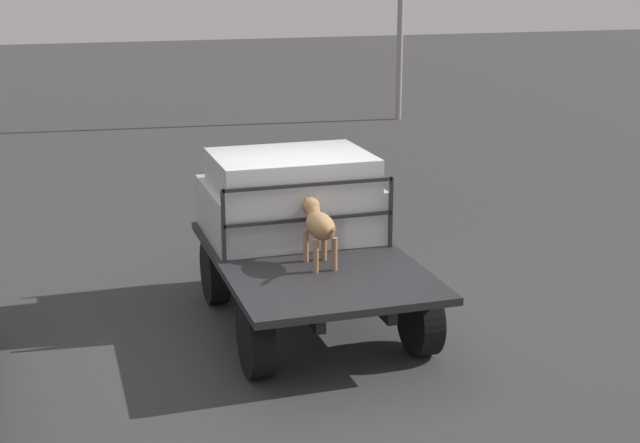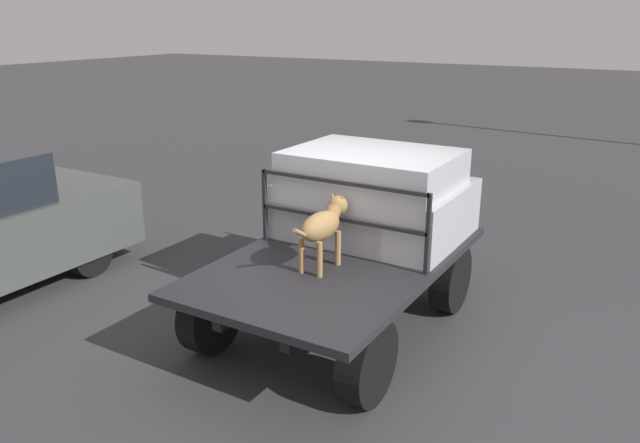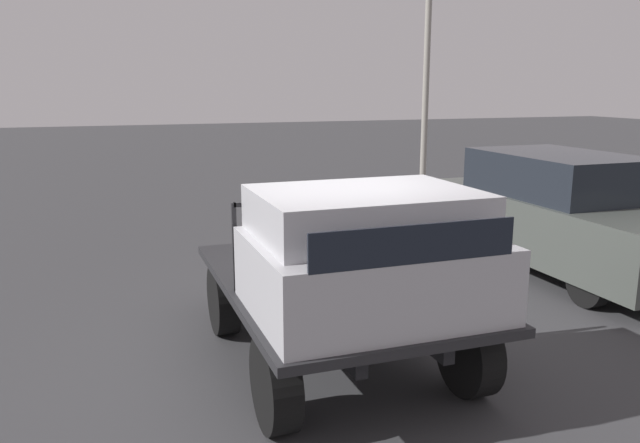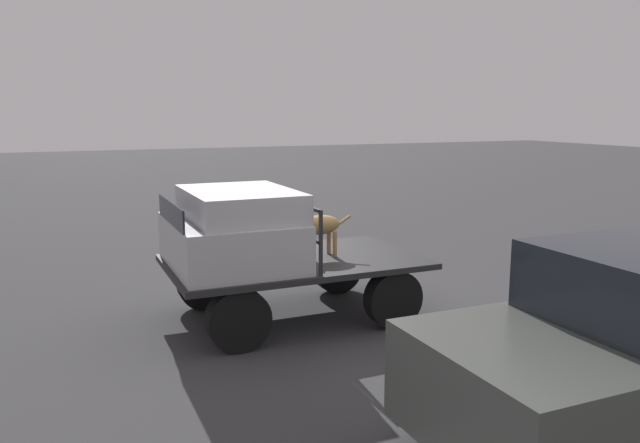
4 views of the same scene
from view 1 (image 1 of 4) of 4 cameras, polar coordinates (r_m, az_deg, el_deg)
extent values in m
plane|color=#38383A|center=(10.20, -0.62, -6.65)|extent=(80.00, 80.00, 0.00)
cylinder|color=black|center=(10.83, -6.73, -3.17)|extent=(0.78, 0.24, 0.78)
cylinder|color=black|center=(11.26, 2.11, -2.30)|extent=(0.78, 0.24, 0.78)
cylinder|color=black|center=(8.89, -4.13, -7.50)|extent=(0.78, 0.24, 0.78)
cylinder|color=black|center=(9.41, 6.43, -6.19)|extent=(0.78, 0.24, 0.78)
cube|color=black|center=(9.87, -2.66, -3.30)|extent=(3.15, 0.10, 0.18)
cube|color=black|center=(10.06, 1.36, -2.89)|extent=(3.15, 0.10, 0.18)
cube|color=#232326|center=(9.92, -0.63, -2.39)|extent=(3.42, 2.08, 0.08)
cube|color=#B7B7BC|center=(10.62, -2.00, 0.83)|extent=(1.57, 1.96, 0.62)
cube|color=#B7B7BC|center=(10.39, -1.86, 3.32)|extent=(1.33, 1.81, 0.38)
cube|color=black|center=(11.25, -3.08, 4.00)|extent=(0.02, 1.61, 0.28)
cube|color=#232326|center=(9.59, -6.19, -0.32)|extent=(0.04, 0.04, 0.82)
cube|color=#232326|center=(10.11, 4.54, 0.60)|extent=(0.04, 0.04, 0.82)
cube|color=#232326|center=(9.70, -0.69, 2.37)|extent=(0.04, 1.92, 0.04)
cube|color=#232326|center=(9.80, -0.68, 0.15)|extent=(0.04, 1.92, 0.04)
cylinder|color=#9E7547|center=(9.64, -0.91, -1.57)|extent=(0.06, 0.06, 0.36)
cylinder|color=#9E7547|center=(9.69, 0.26, -1.46)|extent=(0.06, 0.06, 0.36)
cylinder|color=#9E7547|center=(9.31, -0.27, -2.22)|extent=(0.06, 0.06, 0.36)
cylinder|color=#9E7547|center=(9.37, 0.93, -2.10)|extent=(0.06, 0.06, 0.36)
ellipsoid|color=olive|center=(9.42, 0.00, -0.28)|extent=(0.59, 0.27, 0.27)
sphere|color=#9E7547|center=(9.58, -0.29, -0.30)|extent=(0.12, 0.12, 0.12)
cylinder|color=olive|center=(9.63, -0.44, 0.55)|extent=(0.19, 0.15, 0.19)
sphere|color=olive|center=(9.71, -0.62, 0.99)|extent=(0.20, 0.20, 0.20)
cone|color=#9E7547|center=(9.79, -0.77, 1.03)|extent=(0.11, 0.11, 0.11)
cone|color=olive|center=(9.67, -0.92, 1.44)|extent=(0.06, 0.08, 0.10)
cone|color=olive|center=(9.70, -0.29, 1.49)|extent=(0.06, 0.08, 0.10)
cylinder|color=olive|center=(9.09, 0.65, -0.71)|extent=(0.25, 0.04, 0.17)
camera|label=2|loc=(6.77, 39.93, 6.38)|focal=35.00mm
camera|label=3|loc=(15.26, 0.91, 11.37)|focal=35.00mm
camera|label=4|loc=(13.10, -40.59, 7.50)|focal=35.00mm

